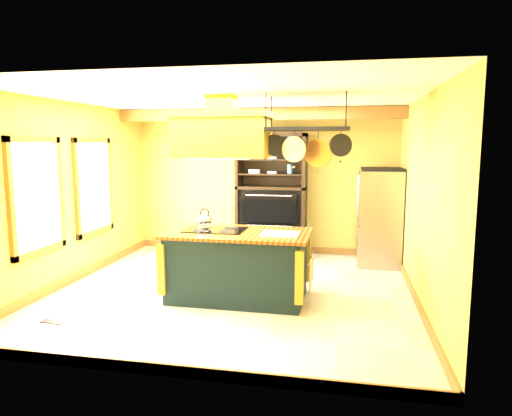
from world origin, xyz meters
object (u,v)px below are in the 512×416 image
(range_hood, at_px, (222,133))
(pot_rack, at_px, (307,136))
(refrigerator, at_px, (379,219))
(hutch, at_px, (272,209))
(kitchen_island, at_px, (238,265))

(range_hood, relative_size, pot_rack, 1.13)
(refrigerator, height_order, hutch, hutch)
(kitchen_island, bearing_deg, refrigerator, 48.45)
(kitchen_island, bearing_deg, pot_rack, 0.68)
(refrigerator, bearing_deg, pot_rack, -116.23)
(hutch, bearing_deg, range_hood, -95.62)
(range_hood, relative_size, hutch, 0.56)
(refrigerator, relative_size, hutch, 0.72)
(hutch, bearing_deg, pot_rack, -71.56)
(hutch, bearing_deg, refrigerator, -10.34)
(kitchen_island, bearing_deg, range_hood, -179.25)
(pot_rack, relative_size, refrigerator, 0.69)
(kitchen_island, distance_m, range_hood, 1.77)
(pot_rack, bearing_deg, hutch, 108.44)
(kitchen_island, distance_m, hutch, 2.59)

